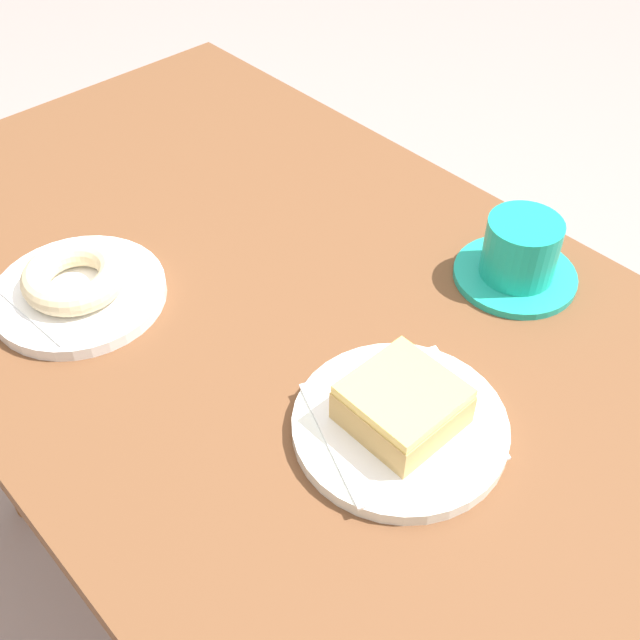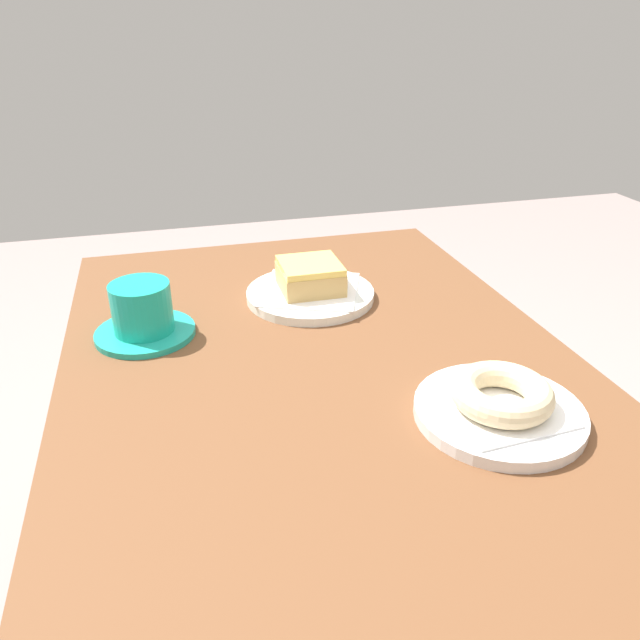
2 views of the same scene
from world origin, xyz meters
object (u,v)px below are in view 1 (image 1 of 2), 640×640
Objects in this scene: plate_glazed_square at (400,426)px; coffee_cup at (520,255)px; plate_sugar_ring at (79,294)px; donut_sugar_ring at (74,277)px; donut_glazed_square at (402,404)px.

plate_glazed_square is 0.28m from coffee_cup.
plate_glazed_square is 1.07× the size of plate_sugar_ring.
coffee_cup is (0.32, 0.40, 0.00)m from donut_sugar_ring.
plate_sugar_ring is at bearing -160.91° from plate_glazed_square.
coffee_cup is (0.32, 0.40, 0.03)m from plate_sugar_ring.
donut_glazed_square is at bearing 19.09° from donut_sugar_ring.
plate_sugar_ring is at bearing -128.60° from coffee_cup.
coffee_cup reaches higher than donut_glazed_square.
donut_glazed_square is 0.40m from donut_sugar_ring.
coffee_cup is at bearing 103.26° from plate_glazed_square.
donut_glazed_square is at bearing -76.74° from coffee_cup.
donut_sugar_ring is at bearing -128.60° from coffee_cup.
plate_glazed_square is 2.15× the size of donut_glazed_square.
plate_sugar_ring is at bearing -160.91° from donut_glazed_square.
donut_glazed_square is 0.40m from plate_sugar_ring.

